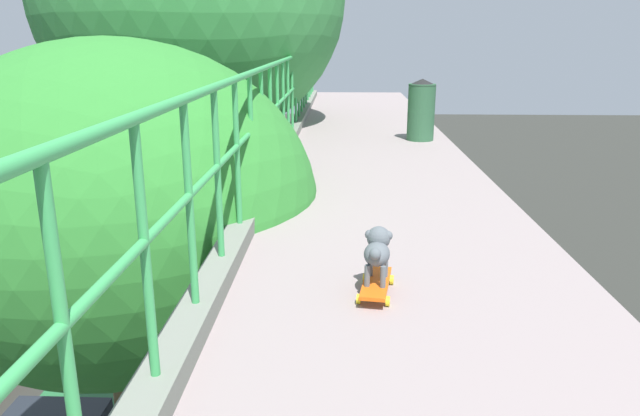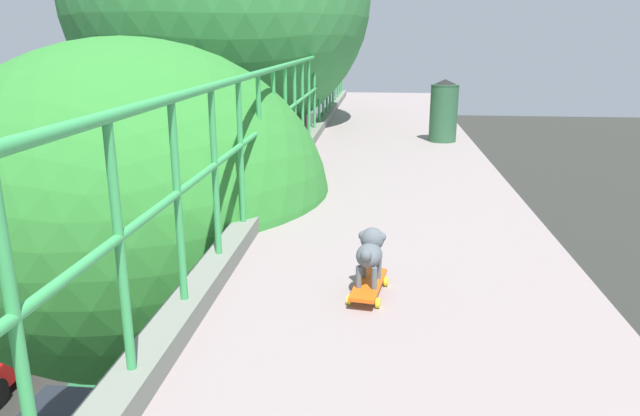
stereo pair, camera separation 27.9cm
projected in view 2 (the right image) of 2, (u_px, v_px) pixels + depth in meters
car_grey_seventh at (202, 295)px, 16.23m from camera, size 1.83×4.19×1.44m
city_bus at (178, 172)px, 25.50m from camera, size 2.60×11.26×3.41m
roadside_tree_mid at (136, 212)px, 6.50m from camera, size 4.28×4.28×7.54m
roadside_tree_far at (219, 1)px, 10.93m from camera, size 5.63×5.63×10.84m
roadside_tree_farthest at (301, 51)px, 22.67m from camera, size 4.13×4.13×8.87m
toy_skateboard at (369, 285)px, 3.78m from camera, size 0.26×0.54×0.09m
small_dog at (370, 250)px, 3.74m from camera, size 0.20×0.36×0.34m
litter_bin at (444, 110)px, 9.27m from camera, size 0.44×0.44×0.97m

